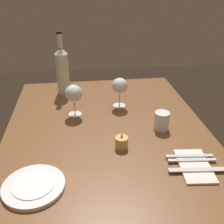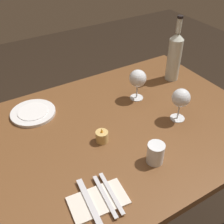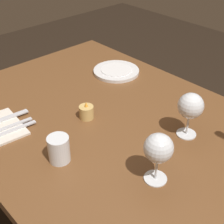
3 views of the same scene
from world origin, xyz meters
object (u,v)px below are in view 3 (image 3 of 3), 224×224
fork_outer (11,131)px  votive_candle (86,112)px  water_tumbler (59,150)px  wine_glass_left (158,149)px  folded_napkin (4,126)px  fork_inner (7,128)px  dinner_plate (116,71)px  wine_glass_right (191,107)px  table_knife (0,121)px

fork_outer → votive_candle: bearing=-112.6°
fork_outer → water_tumbler: bearing=-168.2°
wine_glass_left → fork_outer: bearing=22.8°
water_tumbler → folded_napkin: size_ratio=0.42×
fork_inner → folded_napkin: bearing=0.0°
wine_glass_left → dinner_plate: bearing=-33.8°
wine_glass_left → water_tumbler: bearing=31.2°
wine_glass_left → votive_candle: bearing=-7.4°
wine_glass_right → table_knife: wine_glass_right is taller
dinner_plate → folded_napkin: (-0.03, 0.57, -0.00)m
votive_candle → fork_outer: size_ratio=0.37×
dinner_plate → fork_inner: (-0.06, 0.57, 0.00)m
wine_glass_right → fork_inner: bearing=45.0°
table_knife → wine_glass_right: bearing=-138.5°
water_tumbler → votive_candle: bearing=-59.5°
water_tumbler → fork_outer: 0.22m
wine_glass_right → fork_inner: size_ratio=0.86×
water_tumbler → dinner_plate: water_tumbler is taller
wine_glass_left → water_tumbler: 0.30m
water_tumbler → folded_napkin: 0.27m
dinner_plate → fork_outer: 0.57m
fork_inner → water_tumbler: bearing=-169.3°
dinner_plate → table_knife: size_ratio=0.97×
dinner_plate → table_knife: 0.57m
water_tumbler → table_knife: bearing=8.7°
fork_inner → table_knife: 0.05m
wine_glass_right → wine_glass_left: bearing=105.5°
wine_glass_left → fork_inner: size_ratio=0.86×
dinner_plate → fork_inner: dinner_plate is taller
wine_glass_left → folded_napkin: size_ratio=0.78×
wine_glass_right → votive_candle: (0.30, 0.18, -0.09)m
wine_glass_right → table_knife: (0.48, 0.43, -0.10)m
wine_glass_right → folded_napkin: 0.63m
water_tumbler → table_knife: 0.30m
wine_glass_right → dinner_plate: wine_glass_right is taller
wine_glass_right → votive_candle: size_ratio=2.33×
wine_glass_right → fork_outer: bearing=46.7°
fork_inner → table_knife: bearing=0.0°
dinner_plate → fork_outer: (-0.08, 0.57, 0.00)m
water_tumbler → fork_inner: 0.25m
folded_napkin → table_knife: size_ratio=0.95×
water_tumbler → votive_candle: water_tumbler is taller
water_tumbler → table_knife: size_ratio=0.39×
folded_napkin → wine_glass_right: bearing=-136.7°
votive_candle → dinner_plate: 0.37m
water_tumbler → folded_napkin: (0.27, 0.05, -0.03)m
wine_glass_left → table_knife: bearing=19.8°
folded_napkin → table_knife: table_knife is taller
wine_glass_left → fork_inner: bearing=21.8°
folded_napkin → wine_glass_left: bearing=-159.2°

